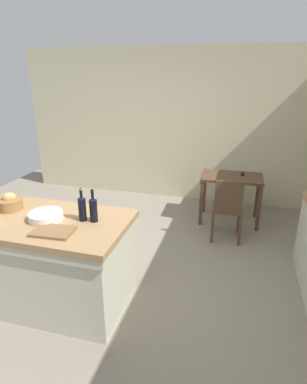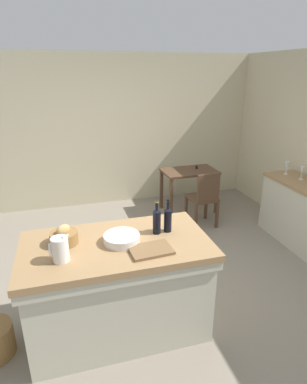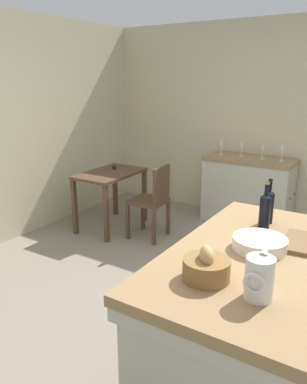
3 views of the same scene
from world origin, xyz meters
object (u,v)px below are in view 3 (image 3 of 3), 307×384
at_px(wine_glass_middle, 242,146).
at_px(island_table, 250,316).
at_px(wine_glass_far_left, 282,151).
at_px(writing_desk, 110,181).
at_px(wine_glass_left, 263,150).
at_px(wooden_chair, 152,199).
at_px(wash_bowl, 260,243).
at_px(wine_bottle_dark, 268,205).
at_px(wine_bottle_amber, 265,210).
at_px(cutting_board, 305,243).
at_px(side_cabinet, 247,191).
at_px(wine_glass_right, 222,145).
at_px(pitcher, 259,278).
at_px(bread_basket, 206,267).

bearing_deg(wine_glass_middle, island_table, -158.46).
xyz_separation_m(wine_glass_far_left, wine_glass_middle, (0.03, 0.53, 0.01)).
relative_size(writing_desk, wine_glass_left, 5.50).
distance_m(wooden_chair, wash_bowl, 2.41).
xyz_separation_m(wine_bottle_dark, wine_bottle_amber, (-0.11, -0.01, 0.00)).
bearing_deg(cutting_board, wash_bowl, 133.94).
bearing_deg(wine_bottle_amber, island_table, -168.94).
relative_size(wine_bottle_amber, wine_glass_far_left, 1.76).
xyz_separation_m(side_cabinet, wine_glass_right, (0.01, 0.40, 0.57)).
relative_size(wine_bottle_amber, wine_glass_right, 1.69).
relative_size(wooden_chair, wine_glass_left, 5.42).
xyz_separation_m(wooden_chair, cutting_board, (-1.38, -1.96, 0.44)).
bearing_deg(wash_bowl, pitcher, -163.18).
distance_m(island_table, wine_glass_right, 3.11).
xyz_separation_m(wine_glass_far_left, wine_glass_left, (0.01, 0.24, -0.01)).
xyz_separation_m(writing_desk, wooden_chair, (-0.01, -0.64, -0.13)).
height_order(island_table, wash_bowl, wash_bowl).
height_order(side_cabinet, bread_basket, bread_basket).
distance_m(wine_bottle_amber, wine_glass_left, 2.50).
height_order(wooden_chair, wine_glass_right, wine_glass_right).
bearing_deg(pitcher, cutting_board, -4.60).
bearing_deg(wine_bottle_amber, cutting_board, -114.93).
relative_size(side_cabinet, cutting_board, 3.38).
xyz_separation_m(pitcher, wine_glass_left, (3.23, 0.98, -0.02)).
relative_size(island_table, writing_desk, 1.78).
bearing_deg(wine_glass_middle, wine_glass_far_left, -92.79).
distance_m(bread_basket, cutting_board, 0.75).
bearing_deg(wine_bottle_dark, wine_glass_middle, 23.90).
bearing_deg(wine_glass_left, island_table, -163.54).
height_order(pitcher, wine_glass_middle, pitcher).
bearing_deg(wine_bottle_dark, wash_bowl, -168.85).
xyz_separation_m(side_cabinet, wine_bottle_amber, (-2.35, -0.89, 0.60)).
bearing_deg(writing_desk, wine_bottle_dark, -116.54).
bearing_deg(side_cabinet, wine_glass_right, 89.15).
relative_size(side_cabinet, wine_bottle_dark, 3.77).
bearing_deg(wine_bottle_dark, island_table, -170.34).
xyz_separation_m(wooden_chair, wine_glass_left, (1.14, -0.93, 0.51)).
bearing_deg(wine_glass_right, pitcher, -154.55).
height_order(wine_bottle_dark, wine_glass_far_left, wine_bottle_dark).
relative_size(wine_bottle_amber, wine_glass_middle, 1.67).
bearing_deg(side_cabinet, wine_glass_far_left, -86.53).
relative_size(writing_desk, cutting_board, 2.67).
bearing_deg(wine_glass_middle, wine_bottle_amber, -156.89).
xyz_separation_m(island_table, side_cabinet, (2.74, 0.97, -0.05)).
height_order(wooden_chair, pitcher, pitcher).
xyz_separation_m(bread_basket, wine_bottle_dark, (0.92, -0.03, 0.06)).
bearing_deg(wine_glass_far_left, wine_bottle_amber, -168.13).
height_order(wine_glass_left, wine_glass_middle, wine_glass_middle).
distance_m(cutting_board, wine_glass_far_left, 2.63).
distance_m(writing_desk, wine_glass_left, 1.97).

